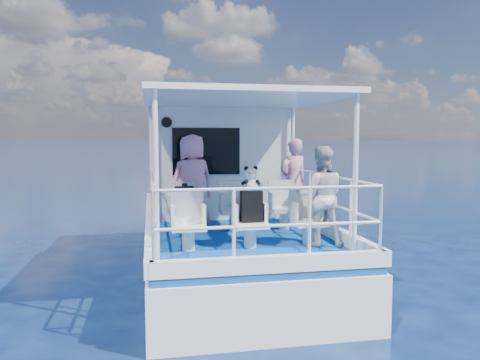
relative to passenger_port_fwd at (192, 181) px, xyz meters
name	(u,v)px	position (x,y,z in m)	size (l,w,h in m)	color
ground	(236,285)	(0.69, -0.62, -1.74)	(2000.00, 2000.00, 0.00)	#071439
hull	(227,269)	(0.69, 0.38, -1.74)	(3.00, 7.00, 1.60)	white
deck	(227,225)	(0.69, 0.38, -0.89)	(2.90, 6.90, 0.10)	#0A3F91
cabin	(217,162)	(0.69, 1.68, 0.26)	(2.85, 2.00, 2.20)	white
canopy	(239,98)	(0.69, -0.82, 1.40)	(3.00, 3.20, 0.08)	white
canopy_posts	(239,169)	(0.69, -0.87, 0.26)	(2.77, 2.97, 2.20)	white
railings	(243,208)	(0.69, -1.20, -0.34)	(2.84, 3.59, 1.00)	white
seat_port_fwd	(182,221)	(-0.21, -0.42, -0.65)	(0.48, 0.46, 0.38)	silver
seat_center_fwd	(234,220)	(0.69, -0.42, -0.65)	(0.48, 0.46, 0.38)	silver
seat_stbd_fwd	(284,218)	(1.59, -0.42, -0.65)	(0.48, 0.46, 0.38)	silver
seat_port_aft	(188,237)	(-0.21, -1.72, -0.65)	(0.48, 0.46, 0.38)	silver
seat_center_aft	(250,235)	(0.69, -1.72, -0.65)	(0.48, 0.46, 0.38)	silver
seat_stbd_aft	(309,232)	(1.59, -1.72, -0.65)	(0.48, 0.46, 0.38)	silver
passenger_port_fwd	(192,181)	(0.00, 0.00, 0.00)	(0.62, 0.45, 1.67)	pink
passenger_stbd_fwd	(293,181)	(1.94, 0.18, -0.04)	(0.58, 0.38, 1.59)	pink
passenger_stbd_aft	(321,196)	(1.74, -1.79, -0.10)	(0.72, 0.56, 1.48)	silver
backpack_port	(184,199)	(-0.18, -0.49, -0.25)	(0.31, 0.18, 0.41)	black
backpack_center	(251,206)	(0.70, -1.73, -0.23)	(0.31, 0.17, 0.46)	black
compact_camera	(184,185)	(-0.17, -0.49, -0.02)	(0.09, 0.05, 0.05)	black
panda	(251,179)	(0.69, -1.75, 0.18)	(0.23, 0.19, 0.35)	white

